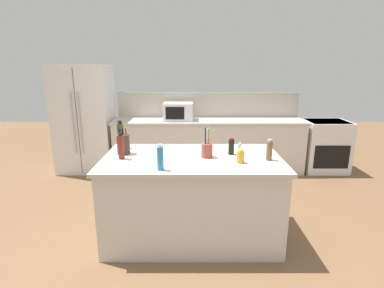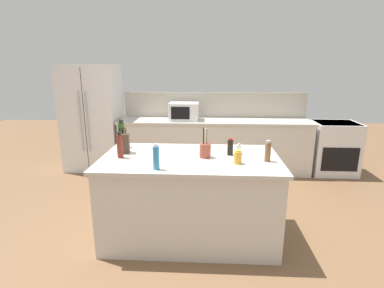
{
  "view_description": "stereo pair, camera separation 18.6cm",
  "coord_description": "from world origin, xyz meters",
  "px_view_note": "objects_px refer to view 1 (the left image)",
  "views": [
    {
      "loc": [
        0.0,
        -3.07,
        1.91
      ],
      "look_at": [
        0.0,
        0.35,
        0.99
      ],
      "focal_mm": 28.0,
      "sensor_mm": 36.0,
      "label": 1
    },
    {
      "loc": [
        0.19,
        -3.07,
        1.91
      ],
      "look_at": [
        0.0,
        0.35,
        0.99
      ],
      "focal_mm": 28.0,
      "sensor_mm": 36.0,
      "label": 2
    }
  ],
  "objects_px": {
    "pepper_grinder": "(269,150)",
    "honey_jar": "(240,157)",
    "salt_shaker": "(240,148)",
    "vinegar_bottle": "(121,147)",
    "knife_block": "(123,144)",
    "refrigerator": "(85,119)",
    "soy_sauce_bottle": "(231,147)",
    "range_oven": "(325,146)",
    "dish_soap_bottle": "(160,158)",
    "microwave": "(178,111)",
    "olive_oil_bottle": "(121,135)",
    "utensil_crock": "(207,150)"
  },
  "relations": [
    {
      "from": "knife_block",
      "to": "salt_shaker",
      "type": "distance_m",
      "value": 1.29
    },
    {
      "from": "utensil_crock",
      "to": "refrigerator",
      "type": "bearing_deg",
      "value": 132.86
    },
    {
      "from": "pepper_grinder",
      "to": "olive_oil_bottle",
      "type": "distance_m",
      "value": 1.71
    },
    {
      "from": "pepper_grinder",
      "to": "refrigerator",
      "type": "bearing_deg",
      "value": 139.25
    },
    {
      "from": "honey_jar",
      "to": "microwave",
      "type": "bearing_deg",
      "value": 107.09
    },
    {
      "from": "dish_soap_bottle",
      "to": "vinegar_bottle",
      "type": "bearing_deg",
      "value": 142.45
    },
    {
      "from": "knife_block",
      "to": "soy_sauce_bottle",
      "type": "relative_size",
      "value": 1.54
    },
    {
      "from": "pepper_grinder",
      "to": "soy_sauce_bottle",
      "type": "bearing_deg",
      "value": 151.0
    },
    {
      "from": "range_oven",
      "to": "microwave",
      "type": "relative_size",
      "value": 1.78
    },
    {
      "from": "microwave",
      "to": "pepper_grinder",
      "type": "bearing_deg",
      "value": -65.58
    },
    {
      "from": "refrigerator",
      "to": "pepper_grinder",
      "type": "relative_size",
      "value": 8.56
    },
    {
      "from": "range_oven",
      "to": "pepper_grinder",
      "type": "relative_size",
      "value": 4.16
    },
    {
      "from": "microwave",
      "to": "dish_soap_bottle",
      "type": "distance_m",
      "value": 2.61
    },
    {
      "from": "honey_jar",
      "to": "knife_block",
      "type": "bearing_deg",
      "value": 165.99
    },
    {
      "from": "knife_block",
      "to": "honey_jar",
      "type": "distance_m",
      "value": 1.28
    },
    {
      "from": "microwave",
      "to": "olive_oil_bottle",
      "type": "distance_m",
      "value": 1.93
    },
    {
      "from": "refrigerator",
      "to": "knife_block",
      "type": "bearing_deg",
      "value": -61.13
    },
    {
      "from": "refrigerator",
      "to": "salt_shaker",
      "type": "xyz_separation_m",
      "value": [
        2.46,
        -2.12,
        0.05
      ]
    },
    {
      "from": "olive_oil_bottle",
      "to": "vinegar_bottle",
      "type": "bearing_deg",
      "value": -76.46
    },
    {
      "from": "salt_shaker",
      "to": "vinegar_bottle",
      "type": "distance_m",
      "value": 1.29
    },
    {
      "from": "pepper_grinder",
      "to": "dish_soap_bottle",
      "type": "bearing_deg",
      "value": -164.58
    },
    {
      "from": "knife_block",
      "to": "vinegar_bottle",
      "type": "relative_size",
      "value": 1.03
    },
    {
      "from": "honey_jar",
      "to": "salt_shaker",
      "type": "bearing_deg",
      "value": 82.72
    },
    {
      "from": "dish_soap_bottle",
      "to": "microwave",
      "type": "bearing_deg",
      "value": 88.91
    },
    {
      "from": "refrigerator",
      "to": "utensil_crock",
      "type": "xyz_separation_m",
      "value": [
        2.09,
        -2.26,
        0.07
      ]
    },
    {
      "from": "range_oven",
      "to": "olive_oil_bottle",
      "type": "distance_m",
      "value": 3.8
    },
    {
      "from": "honey_jar",
      "to": "soy_sauce_bottle",
      "type": "relative_size",
      "value": 0.74
    },
    {
      "from": "salt_shaker",
      "to": "range_oven",
      "type": "bearing_deg",
      "value": 47.51
    },
    {
      "from": "refrigerator",
      "to": "olive_oil_bottle",
      "type": "relative_size",
      "value": 5.77
    },
    {
      "from": "salt_shaker",
      "to": "dish_soap_bottle",
      "type": "xyz_separation_m",
      "value": [
        -0.83,
        -0.54,
        0.06
      ]
    },
    {
      "from": "refrigerator",
      "to": "dish_soap_bottle",
      "type": "bearing_deg",
      "value": -58.36
    },
    {
      "from": "microwave",
      "to": "utensil_crock",
      "type": "distance_m",
      "value": 2.24
    },
    {
      "from": "microwave",
      "to": "soy_sauce_bottle",
      "type": "height_order",
      "value": "microwave"
    },
    {
      "from": "soy_sauce_bottle",
      "to": "salt_shaker",
      "type": "bearing_deg",
      "value": 18.65
    },
    {
      "from": "range_oven",
      "to": "dish_soap_bottle",
      "type": "xyz_separation_m",
      "value": [
        -2.72,
        -2.61,
        0.59
      ]
    },
    {
      "from": "range_oven",
      "to": "honey_jar",
      "type": "bearing_deg",
      "value": -128.95
    },
    {
      "from": "microwave",
      "to": "vinegar_bottle",
      "type": "height_order",
      "value": "microwave"
    },
    {
      "from": "refrigerator",
      "to": "utensil_crock",
      "type": "height_order",
      "value": "refrigerator"
    },
    {
      "from": "pepper_grinder",
      "to": "honey_jar",
      "type": "xyz_separation_m",
      "value": [
        -0.31,
        -0.09,
        -0.04
      ]
    },
    {
      "from": "utensil_crock",
      "to": "vinegar_bottle",
      "type": "bearing_deg",
      "value": -176.23
    },
    {
      "from": "refrigerator",
      "to": "soy_sauce_bottle",
      "type": "xyz_separation_m",
      "value": [
        2.37,
        -2.15,
        0.08
      ]
    },
    {
      "from": "honey_jar",
      "to": "vinegar_bottle",
      "type": "xyz_separation_m",
      "value": [
        -1.23,
        0.13,
        0.07
      ]
    },
    {
      "from": "microwave",
      "to": "salt_shaker",
      "type": "relative_size",
      "value": 4.19
    },
    {
      "from": "soy_sauce_bottle",
      "to": "honey_jar",
      "type": "bearing_deg",
      "value": -79.12
    },
    {
      "from": "knife_block",
      "to": "utensil_crock",
      "type": "bearing_deg",
      "value": -15.79
    },
    {
      "from": "microwave",
      "to": "vinegar_bottle",
      "type": "xyz_separation_m",
      "value": [
        -0.49,
        -2.26,
        -0.02
      ]
    },
    {
      "from": "range_oven",
      "to": "utensil_crock",
      "type": "bearing_deg",
      "value": -135.77
    },
    {
      "from": "refrigerator",
      "to": "vinegar_bottle",
      "type": "relative_size",
      "value": 6.73
    },
    {
      "from": "vinegar_bottle",
      "to": "soy_sauce_bottle",
      "type": "distance_m",
      "value": 1.19
    },
    {
      "from": "vinegar_bottle",
      "to": "dish_soap_bottle",
      "type": "xyz_separation_m",
      "value": [
        0.44,
        -0.34,
        -0.01
      ]
    }
  ]
}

